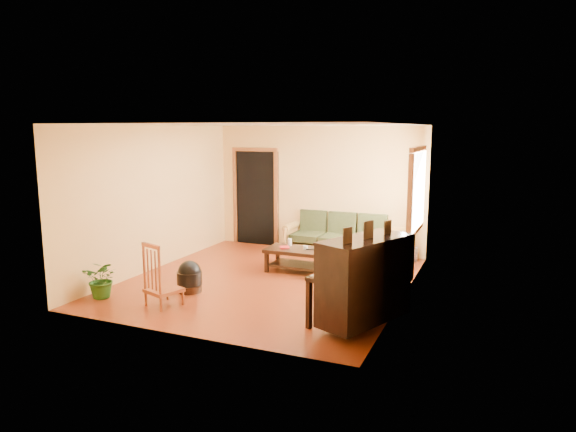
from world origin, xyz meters
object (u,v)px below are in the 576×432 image
at_px(red_chair, 163,274).
at_px(ceramic_crock, 412,254).
at_px(armchair, 381,263).
at_px(potted_plant, 102,279).
at_px(piano, 364,283).
at_px(footstool, 190,280).
at_px(sofa, 338,233).
at_px(coffee_table, 299,260).

relative_size(red_chair, ceramic_crock, 3.46).
xyz_separation_m(armchair, potted_plant, (-3.81, -1.94, -0.16)).
xyz_separation_m(piano, ceramic_crock, (0.02, 3.65, -0.45)).
bearing_deg(piano, ceramic_crock, 113.15).
height_order(armchair, footstool, armchair).
xyz_separation_m(red_chair, potted_plant, (-1.07, -0.07, -0.18)).
xyz_separation_m(piano, footstool, (-2.88, 0.34, -0.40)).
distance_m(sofa, potted_plant, 4.65).
bearing_deg(armchair, sofa, 136.02).
distance_m(sofa, coffee_table, 1.48).
bearing_deg(piano, red_chair, -149.69).
bearing_deg(potted_plant, piano, 5.97).
bearing_deg(ceramic_crock, footstool, -131.19).
xyz_separation_m(red_chair, ceramic_crock, (2.88, 3.99, -0.33)).
bearing_deg(armchair, potted_plant, -140.66).
relative_size(footstool, potted_plant, 0.67).
bearing_deg(coffee_table, potted_plant, -131.68).
bearing_deg(potted_plant, sofa, 57.53).
relative_size(piano, red_chair, 1.41).
height_order(footstool, ceramic_crock, footstool).
height_order(red_chair, potted_plant, red_chair).
bearing_deg(sofa, ceramic_crock, 6.45).
xyz_separation_m(sofa, piano, (1.44, -3.51, 0.13)).
height_order(coffee_table, piano, piano).
bearing_deg(footstool, piano, -6.66).
distance_m(coffee_table, footstool, 2.09).
relative_size(piano, ceramic_crock, 4.88).
bearing_deg(red_chair, coffee_table, 83.66).
height_order(coffee_table, ceramic_crock, coffee_table).
height_order(armchair, potted_plant, armchair).
xyz_separation_m(ceramic_crock, potted_plant, (-3.95, -4.06, 0.16)).
xyz_separation_m(coffee_table, armchair, (1.60, -0.54, 0.25)).
bearing_deg(red_chair, armchair, 53.24).
xyz_separation_m(coffee_table, footstool, (-1.16, -1.74, -0.02)).
relative_size(coffee_table, potted_plant, 1.98).
bearing_deg(piano, potted_plant, -150.55).
distance_m(armchair, piano, 1.54).
relative_size(armchair, footstool, 2.34).
relative_size(footstool, red_chair, 0.42).
height_order(sofa, armchair, armchair).
relative_size(armchair, red_chair, 0.97).
bearing_deg(armchair, ceramic_crock, 98.61).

